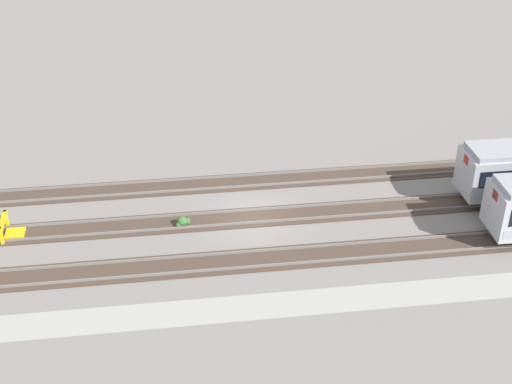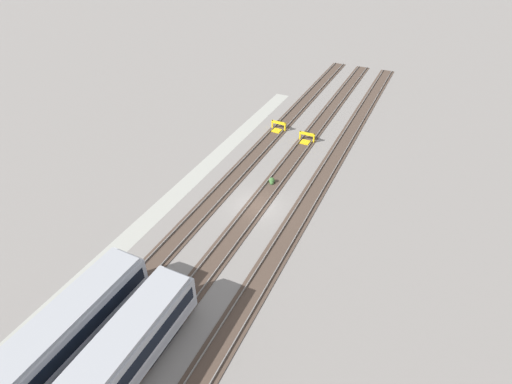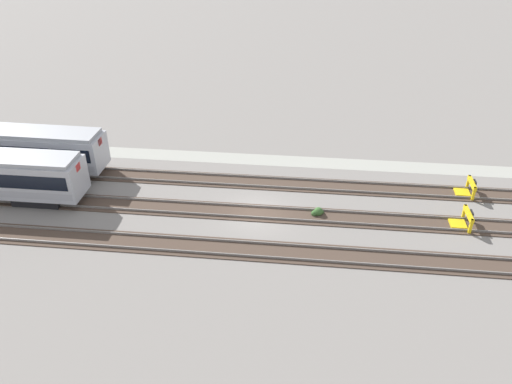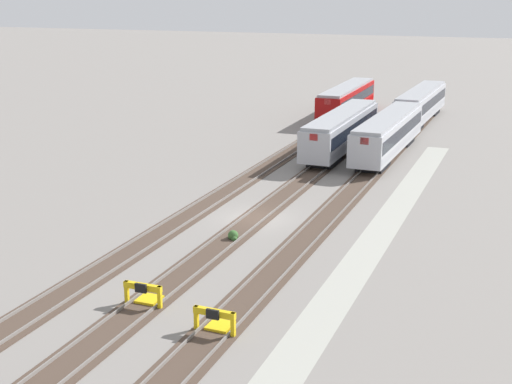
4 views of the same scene
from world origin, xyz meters
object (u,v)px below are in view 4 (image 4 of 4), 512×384
Objects in this scene: subway_car_front_row_leftmost at (347,100)px; subway_car_front_row_right_inner at (342,130)px; bumper_stop_nearest_track at (217,321)px; bumper_stop_near_inner_track at (146,294)px; subway_car_front_row_centre at (388,133)px; weed_clump at (233,236)px; subway_car_front_row_left_inner at (421,104)px.

subway_car_front_row_leftmost is 1.00× the size of subway_car_front_row_right_inner.
subway_car_front_row_leftmost is 57.03m from bumper_stop_nearest_track.
subway_car_front_row_right_inner is 37.94m from bumper_stop_nearest_track.
bumper_stop_near_inner_track is at bearing -175.49° from subway_car_front_row_leftmost.
subway_car_front_row_centre is 19.62× the size of weed_clump.
bumper_stop_nearest_track is (-37.65, -4.38, -1.53)m from subway_car_front_row_right_inner.
subway_car_front_row_leftmost and subway_car_front_row_right_inner have the same top height.
subway_car_front_row_left_inner is (0.13, -8.66, 0.00)m from subway_car_front_row_leftmost.
subway_car_front_row_right_inner is 26.35m from weed_clump.
subway_car_front_row_leftmost is 9.00× the size of bumper_stop_nearest_track.
bumper_stop_nearest_track is 1.00× the size of bumper_stop_near_inner_track.
bumper_stop_near_inner_track is at bearing 175.52° from subway_car_front_row_left_inner.
subway_car_front_row_right_inner is 36.36m from bumper_stop_near_inner_track.
bumper_stop_nearest_track is at bearing -179.95° from subway_car_front_row_left_inner.
weed_clump is at bearing -1.54° from bumper_stop_near_inner_track.
subway_car_front_row_centre is at bearing -6.85° from bumper_stop_near_inner_track.
subway_car_front_row_leftmost and subway_car_front_row_centre have the same top height.
bumper_stop_nearest_track is 12.08m from weed_clump.
subway_car_front_row_left_inner is at bearing 0.05° from bumper_stop_nearest_track.
bumper_stop_near_inner_track reaches higher than weed_clump.
subway_car_front_row_leftmost is 20.61m from subway_car_front_row_centre.
weed_clump is (-44.97, -4.61, -1.80)m from subway_car_front_row_leftmost.
subway_car_front_row_right_inner reaches higher than bumper_stop_nearest_track.
subway_car_front_row_right_inner is at bearing 0.02° from bumper_stop_near_inner_track.
subway_car_front_row_left_inner is 1.00× the size of subway_car_front_row_right_inner.
bumper_stop_near_inner_track is (-55.14, 4.32, -1.53)m from subway_car_front_row_left_inner.
subway_car_front_row_centre is at bearing -155.02° from subway_car_front_row_leftmost.
subway_car_front_row_left_inner is 55.33m from bumper_stop_near_inner_track.
bumper_stop_nearest_track is 2.18× the size of weed_clump.
subway_car_front_row_leftmost is at bearing 90.83° from subway_car_front_row_left_inner.
subway_car_front_row_leftmost is 45.25m from weed_clump.
subway_car_front_row_leftmost reaches higher than bumper_stop_nearest_track.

